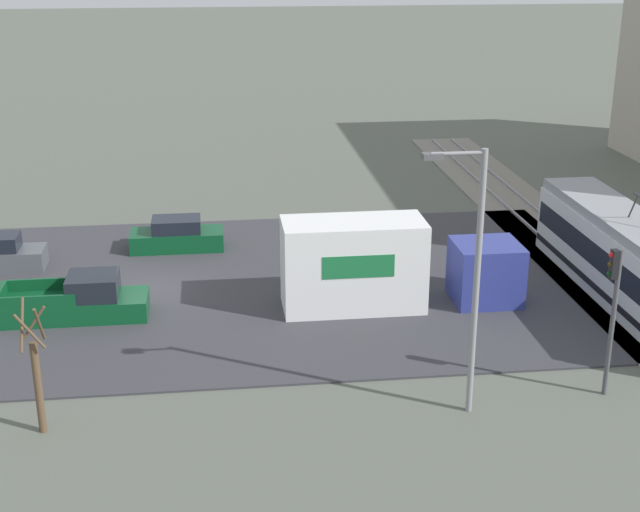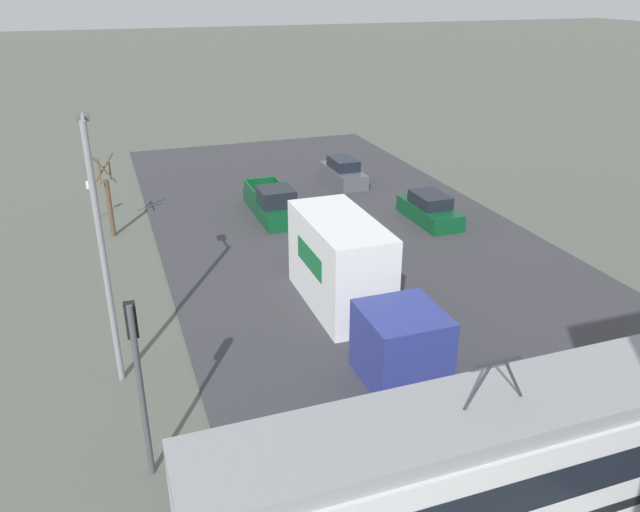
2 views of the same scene
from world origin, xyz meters
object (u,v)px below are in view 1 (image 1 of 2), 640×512
(box_truck, at_px, (386,266))
(street_lamp_near_crossing, at_px, (471,267))
(traffic_light_pole, at_px, (613,302))
(street_tree, at_px, (37,374))
(light_rail_tram, at_px, (631,263))
(pickup_truck, at_px, (77,301))
(sedan_car_0, at_px, (177,236))

(box_truck, height_order, street_lamp_near_crossing, street_lamp_near_crossing)
(traffic_light_pole, xyz_separation_m, street_tree, (0.16, -18.09, -1.36))
(traffic_light_pole, bearing_deg, light_rail_tram, 149.73)
(light_rail_tram, relative_size, street_tree, 3.33)
(traffic_light_pole, distance_m, street_tree, 18.14)
(light_rail_tram, bearing_deg, traffic_light_pole, -30.27)
(box_truck, relative_size, street_lamp_near_crossing, 1.13)
(box_truck, bearing_deg, street_lamp_near_crossing, 5.66)
(light_rail_tram, xyz_separation_m, pickup_truck, (-1.02, -22.48, -0.98))
(street_tree, distance_m, street_lamp_near_crossing, 13.52)
(street_lamp_near_crossing, bearing_deg, traffic_light_pole, 96.04)
(street_lamp_near_crossing, bearing_deg, pickup_truck, -124.15)
(box_truck, distance_m, pickup_truck, 12.41)
(sedan_car_0, xyz_separation_m, traffic_light_pole, (16.29, 14.44, 2.60))
(street_lamp_near_crossing, bearing_deg, box_truck, -174.34)
(box_truck, bearing_deg, light_rail_tram, 85.79)
(light_rail_tram, height_order, sedan_car_0, light_rail_tram)
(pickup_truck, height_order, street_tree, street_tree)
(pickup_truck, xyz_separation_m, street_tree, (8.62, 0.05, 1.21))
(traffic_light_pole, height_order, street_lamp_near_crossing, street_lamp_near_crossing)
(traffic_light_pole, bearing_deg, street_lamp_near_crossing, -83.96)
(street_tree, bearing_deg, box_truck, 124.11)
(light_rail_tram, xyz_separation_m, traffic_light_pole, (7.44, -4.34, 1.59))
(pickup_truck, distance_m, traffic_light_pole, 20.18)
(box_truck, distance_m, street_tree, 14.88)
(street_tree, bearing_deg, pickup_truck, -179.67)
(sedan_car_0, height_order, street_tree, street_tree)
(street_lamp_near_crossing, bearing_deg, light_rail_tram, 130.69)
(box_truck, height_order, sedan_car_0, box_truck)
(pickup_truck, xyz_separation_m, sedan_car_0, (-7.84, 3.71, -0.03))
(light_rail_tram, relative_size, box_truck, 1.47)
(box_truck, xyz_separation_m, street_lamp_near_crossing, (8.70, 0.86, 3.16))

